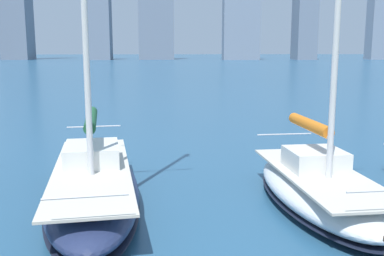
{
  "coord_description": "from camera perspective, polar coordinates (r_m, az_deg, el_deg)",
  "views": [
    {
      "loc": [
        0.52,
        4.97,
        4.3
      ],
      "look_at": [
        -0.24,
        -6.72,
        2.2
      ],
      "focal_mm": 42.0,
      "sensor_mm": 36.0,
      "label": 1
    }
  ],
  "objects": [
    {
      "name": "sailboat_orange",
      "position": [
        12.81,
        15.88,
        -6.82
      ],
      "size": [
        2.93,
        6.86,
        12.94
      ],
      "color": "silver",
      "rests_on": "ground"
    },
    {
      "name": "sailboat_forest",
      "position": [
        12.69,
        -12.54,
        -6.74
      ],
      "size": [
        3.53,
        8.77,
        12.82
      ],
      "color": "navy",
      "rests_on": "ground"
    }
  ]
}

